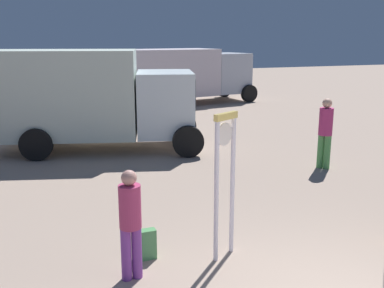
# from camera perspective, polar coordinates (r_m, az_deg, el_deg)

# --- Properties ---
(standing_clock) EXTENTS (0.46, 0.29, 2.26)m
(standing_clock) POSITION_cam_1_polar(r_m,az_deg,el_deg) (6.73, 4.19, -3.57)
(standing_clock) COLOR white
(standing_clock) RESTS_ON ground_plane
(person_near_clock) EXTENTS (0.31, 0.31, 1.60)m
(person_near_clock) POSITION_cam_1_polar(r_m,az_deg,el_deg) (6.28, -7.86, -9.51)
(person_near_clock) COLOR purple
(person_near_clock) RESTS_ON ground_plane
(backpack) EXTENTS (0.33, 0.19, 0.48)m
(backpack) POSITION_cam_1_polar(r_m,az_deg,el_deg) (7.06, -6.00, -12.66)
(backpack) COLOR #4E9554
(backpack) RESTS_ON ground_plane
(person_distant) EXTENTS (0.35, 0.35, 1.83)m
(person_distant) POSITION_cam_1_polar(r_m,az_deg,el_deg) (11.94, 16.64, 1.75)
(person_distant) COLOR #49914B
(person_distant) RESTS_ON ground_plane
(box_truck_near) EXTENTS (6.51, 4.03, 2.97)m
(box_truck_near) POSITION_cam_1_polar(r_m,az_deg,el_deg) (13.70, -13.07, 5.91)
(box_truck_near) COLOR silver
(box_truck_near) RESTS_ON ground_plane
(box_truck_far) EXTENTS (7.35, 3.50, 2.75)m
(box_truck_far) POSITION_cam_1_polar(r_m,az_deg,el_deg) (22.91, -1.15, 9.01)
(box_truck_far) COLOR silver
(box_truck_far) RESTS_ON ground_plane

